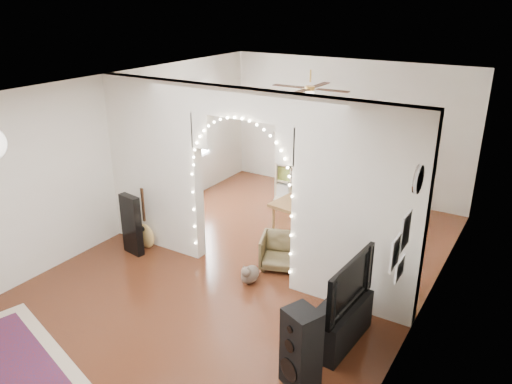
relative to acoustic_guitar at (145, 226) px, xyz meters
The scene contains 22 objects.
floor 1.79m from the acoustic_guitar, ahead, with size 7.50×7.50×0.00m, color black.
ceiling 2.91m from the acoustic_guitar, ahead, with size 5.00×7.50×0.02m, color white.
wall_back 4.47m from the acoustic_guitar, 66.54° to the left, with size 5.00×0.02×2.70m, color silver.
wall_left 1.26m from the acoustic_guitar, 161.89° to the left, with size 0.02×7.50×2.70m, color silver.
wall_right 4.35m from the acoustic_guitar, ahead, with size 0.02×7.50×2.70m, color silver.
divider_wall 2.04m from the acoustic_guitar, ahead, with size 5.00×0.20×2.70m.
fairy_lights 2.10m from the acoustic_guitar, ahead, with size 1.64×0.04×1.60m, color #FFEABF, non-canonical shape.
window 2.45m from the acoustic_guitar, 109.71° to the left, with size 0.04×1.20×1.40m, color white.
wall_clock 4.57m from the acoustic_guitar, ahead, with size 0.31×0.31×0.03m, color white.
picture_frames 4.43m from the acoustic_guitar, 10.09° to the right, with size 0.02×0.50×0.70m, color white, non-canonical shape.
ceiling_fan 3.49m from the acoustic_guitar, 52.35° to the left, with size 1.10×1.10×0.30m, color #B0853A, non-canonical shape.
guitar_case 0.26m from the acoustic_guitar, 103.72° to the right, with size 0.37×0.12×0.97m, color black.
acoustic_guitar is the anchor object (origin of this frame).
tabby_cat 2.00m from the acoustic_guitar, ahead, with size 0.27×0.52×0.34m.
floor_speaker 3.77m from the acoustic_guitar, 22.04° to the right, with size 0.44×0.41×0.90m.
media_console 3.61m from the acoustic_guitar, ahead, with size 0.40×1.00×0.50m, color black.
tv 3.63m from the acoustic_guitar, ahead, with size 1.07×0.14×0.62m, color black.
bookcase 3.44m from the acoustic_guitar, 66.22° to the left, with size 1.37×0.35×1.41m, color beige.
dining_table 2.68m from the acoustic_guitar, 30.90° to the left, with size 1.29×0.95×0.76m.
flower_vase 2.70m from the acoustic_guitar, 30.90° to the left, with size 0.18×0.18×0.19m, color white.
dining_chair_left 2.21m from the acoustic_guitar, 15.75° to the left, with size 0.54×0.56×0.51m, color brown.
dining_chair_right 2.99m from the acoustic_guitar, 17.36° to the left, with size 0.48×0.50×0.45m, color brown.
Camera 1 is at (3.54, -5.45, 3.82)m, focal length 35.00 mm.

